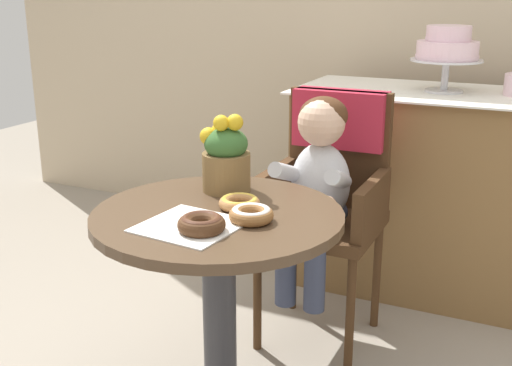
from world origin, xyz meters
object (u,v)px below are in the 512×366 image
Objects in this scene: cafe_table at (219,280)px; tiered_cake_stand at (447,49)px; seated_child at (317,177)px; donut_side at (239,202)px; donut_mid at (201,223)px; flower_vase at (226,155)px; donut_front at (251,214)px; wicker_chair at (331,176)px.

cafe_table is 1.48m from tiered_cake_stand.
seated_child is 0.54m from donut_side.
donut_mid is 1.54m from tiered_cake_stand.
donut_side is at bearing -105.81° from tiered_cake_stand.
flower_vase is (-0.16, -0.39, 0.15)m from seated_child.
donut_side is (-0.05, -0.53, 0.06)m from seated_child.
donut_mid reaches higher than donut_front.
wicker_chair is 7.77× the size of donut_front.
seated_child is (0.00, -0.16, 0.04)m from wicker_chair.
tiered_cake_stand is (0.40, 1.30, 0.57)m from cafe_table.
wicker_chair reaches higher than donut_side.
seated_child is 2.96× the size of flower_vase.
flower_vase is at bearing 129.73° from donut_side.
donut_side is at bearing 133.01° from donut_front.
cafe_table is 2.94× the size of flower_vase.
flower_vase is at bearing -112.78° from tiered_cake_stand.
flower_vase is (-0.11, 0.35, 0.09)m from donut_mid.
donut_side is at bearing -95.20° from wicker_chair.
tiered_cake_stand reaches higher than wicker_chair.
donut_side is 1.34m from tiered_cake_stand.
wicker_chair is at bearing 83.03° from cafe_table.
donut_front is 1.40m from tiered_cake_stand.
wicker_chair is at bearing 86.06° from donut_side.
cafe_table is 0.38m from flower_vase.
donut_front is 0.11m from donut_side.
donut_side is (0.04, 0.05, 0.23)m from cafe_table.
donut_mid is at bearing -91.51° from donut_side.
tiered_cake_stand is (0.36, 1.46, 0.34)m from donut_mid.
seated_child is 5.92× the size of donut_front.
donut_front is (0.03, -0.61, 0.06)m from seated_child.
wicker_chair is 3.89× the size of flower_vase.
seated_child is 5.74× the size of donut_mid.
wicker_chair is at bearing 92.23° from donut_front.
donut_front is 0.97× the size of donut_mid.
donut_mid is at bearing -94.08° from seated_child.
wicker_chair is 3.18× the size of tiered_cake_stand.
seated_child is (0.09, 0.58, 0.17)m from cafe_table.
seated_child is at bearing 85.92° from donut_mid.
donut_front is at bearing -46.99° from donut_side.
cafe_table is at bearing -129.41° from donut_side.
tiered_cake_stand is (0.31, 0.56, 0.44)m from wicker_chair.
donut_mid is (-0.05, -0.74, 0.07)m from seated_child.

